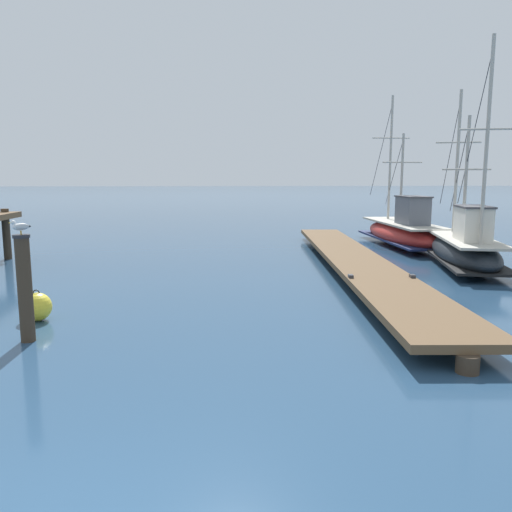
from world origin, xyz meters
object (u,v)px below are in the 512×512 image
fishing_boat_1 (403,231)px  mooring_buoy (37,307)px  perched_seagull (21,226)px  fishing_boat_0 (465,248)px  mooring_piling (25,287)px

fishing_boat_1 → mooring_buoy: 16.48m
perched_seagull → fishing_boat_0: bearing=30.2°
mooring_piling → mooring_buoy: (-0.29, 1.39, -0.73)m
fishing_boat_0 → mooring_buoy: size_ratio=11.28×
perched_seagull → mooring_buoy: bearing=102.0°
mooring_piling → fishing_boat_1: bearing=46.4°
mooring_buoy → perched_seagull: bearing=-78.0°
mooring_buoy → fishing_boat_0: bearing=24.5°
fishing_boat_0 → mooring_buoy: bearing=-155.5°
fishing_boat_0 → fishing_boat_1: 5.52m
fishing_boat_1 → mooring_buoy: fishing_boat_1 is taller
fishing_boat_0 → mooring_piling: 13.82m
fishing_boat_1 → perched_seagull: fishing_boat_1 is taller
fishing_boat_0 → mooring_buoy: (-12.23, -5.57, -0.37)m
perched_seagull → fishing_boat_1: bearing=46.4°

